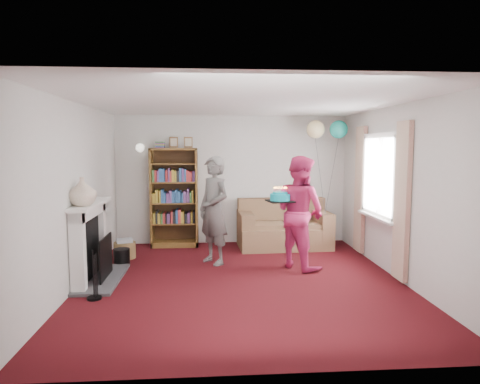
{
  "coord_description": "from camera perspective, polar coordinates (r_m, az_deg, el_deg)",
  "views": [
    {
      "loc": [
        -0.46,
        -5.88,
        1.9
      ],
      "look_at": [
        0.02,
        0.6,
        1.21
      ],
      "focal_mm": 32.0,
      "sensor_mm": 36.0,
      "label": 1
    }
  ],
  "objects": [
    {
      "name": "wall_right",
      "position": [
        6.51,
        20.5,
        -0.06
      ],
      "size": [
        0.02,
        5.0,
        2.5
      ],
      "primitive_type": "cube",
      "color": "silver",
      "rests_on": "ground"
    },
    {
      "name": "person_striped",
      "position": [
        6.94,
        -3.5,
        -2.46
      ],
      "size": [
        0.72,
        0.76,
        1.75
      ],
      "primitive_type": "imported",
      "rotation": [
        0.0,
        0.0,
        -0.92
      ],
      "color": "black",
      "rests_on": "ground"
    },
    {
      "name": "wall_back",
      "position": [
        8.43,
        -1.08,
        1.64
      ],
      "size": [
        4.5,
        0.02,
        2.5
      ],
      "primitive_type": "cube",
      "color": "silver",
      "rests_on": "ground"
    },
    {
      "name": "ground",
      "position": [
        6.2,
        0.24,
        -11.8
      ],
      "size": [
        5.0,
        5.0,
        0.0
      ],
      "primitive_type": "plane",
      "color": "black",
      "rests_on": "ground"
    },
    {
      "name": "fireplace",
      "position": [
        6.44,
        -18.9,
        -6.73
      ],
      "size": [
        0.55,
        1.8,
        1.12
      ],
      "color": "#3F3F42",
      "rests_on": "ground"
    },
    {
      "name": "sofa",
      "position": [
        8.22,
        5.79,
        -4.91
      ],
      "size": [
        1.7,
        0.9,
        0.9
      ],
      "rotation": [
        0.0,
        0.0,
        0.04
      ],
      "color": "brown",
      "rests_on": "ground"
    },
    {
      "name": "ceiling",
      "position": [
        5.93,
        0.25,
        11.91
      ],
      "size": [
        4.5,
        5.0,
        0.01
      ],
      "primitive_type": "cube",
      "color": "white",
      "rests_on": "wall_back"
    },
    {
      "name": "bookcase",
      "position": [
        8.26,
        -8.74,
        -0.82
      ],
      "size": [
        0.89,
        0.42,
        2.08
      ],
      "color": "#472B14",
      "rests_on": "ground"
    },
    {
      "name": "wicker_basket",
      "position": [
        7.63,
        -15.11,
        -7.4
      ],
      "size": [
        0.37,
        0.37,
        0.34
      ],
      "rotation": [
        0.0,
        0.0,
        0.29
      ],
      "color": "olive",
      "rests_on": "ground"
    },
    {
      "name": "wall_sconce",
      "position": [
        8.34,
        -13.19,
        5.78
      ],
      "size": [
        0.16,
        0.23,
        0.16
      ],
      "color": "gold",
      "rests_on": "ground"
    },
    {
      "name": "window_bay",
      "position": [
        7.04,
        18.05,
        0.08
      ],
      "size": [
        0.14,
        2.02,
        2.2
      ],
      "color": "white",
      "rests_on": "ground"
    },
    {
      "name": "person_magenta",
      "position": [
        6.77,
        7.98,
        -2.67
      ],
      "size": [
        1.03,
        1.08,
        1.76
      ],
      "primitive_type": "imported",
      "rotation": [
        0.0,
        0.0,
        2.16
      ],
      "color": "#B92558",
      "rests_on": "ground"
    },
    {
      "name": "mantel_vase",
      "position": [
        5.99,
        -20.28,
        0.06
      ],
      "size": [
        0.4,
        0.4,
        0.38
      ],
      "primitive_type": "imported",
      "rotation": [
        0.0,
        0.0,
        0.11
      ],
      "color": "beige",
      "rests_on": "fireplace"
    },
    {
      "name": "birthday_cake",
      "position": [
        6.54,
        5.37,
        -0.71
      ],
      "size": [
        0.37,
        0.37,
        0.22
      ],
      "rotation": [
        0.0,
        0.0,
        0.19
      ],
      "color": "black",
      "rests_on": "ground"
    },
    {
      "name": "balloons",
      "position": [
        8.21,
        11.54,
        8.18
      ],
      "size": [
        0.78,
        0.4,
        1.72
      ],
      "color": "#3F3F3F",
      "rests_on": "ground"
    },
    {
      "name": "wall_left",
      "position": [
        6.18,
        -21.13,
        -0.39
      ],
      "size": [
        0.02,
        5.0,
        2.5
      ],
      "primitive_type": "cube",
      "color": "silver",
      "rests_on": "ground"
    }
  ]
}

